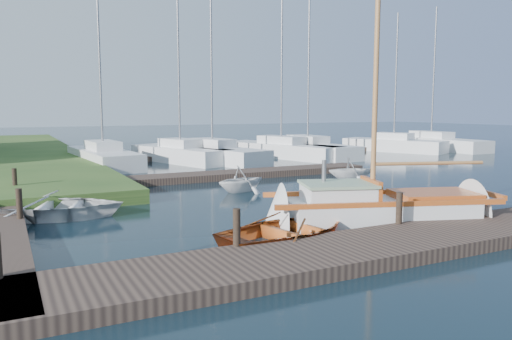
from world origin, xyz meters
name	(u,v)px	position (x,y,z in m)	size (l,w,h in m)	color
ground	(256,206)	(0.00, 0.00, 0.00)	(160.00, 160.00, 0.00)	black
near_dock	(379,247)	(0.00, -6.00, 0.15)	(18.00, 2.20, 0.30)	#2F241F
far_dock	(231,175)	(2.00, 6.50, 0.15)	(14.00, 1.60, 0.30)	#2F241F
pontoon	(280,152)	(10.00, 16.00, 0.15)	(30.00, 1.60, 0.30)	#2F241F
mooring_post_1	(237,227)	(-3.00, -5.00, 0.70)	(0.16, 0.16, 0.80)	black
mooring_post_2	(399,208)	(1.50, -5.00, 0.70)	(0.16, 0.16, 0.80)	black
mooring_post_4	(19,204)	(-7.00, 0.00, 0.70)	(0.16, 0.16, 0.80)	black
mooring_post_5	(15,180)	(-7.00, 5.00, 0.70)	(0.16, 0.16, 0.80)	black
sailboat	(385,212)	(2.03, -3.87, 0.34)	(7.40, 4.18, 9.83)	silver
dinghy	(290,226)	(-1.24, -4.26, 0.39)	(2.66, 3.72, 0.77)	#97471E
tender_a	(51,204)	(-6.13, 1.16, 0.43)	(2.93, 4.11, 0.85)	silver
tender_b	(241,177)	(0.82, 2.85, 0.56)	(1.83, 2.12, 1.12)	silver
tender_d	(351,167)	(6.59, 3.52, 0.56)	(1.83, 2.12, 1.12)	silver
marina_boat_0	(103,156)	(-2.35, 14.20, 0.56)	(2.85, 8.45, 10.42)	silver
marina_boat_1	(180,153)	(2.14, 14.22, 0.57)	(4.35, 7.87, 10.17)	silver
marina_boat_2	(212,152)	(3.87, 13.38, 0.58)	(4.29, 8.65, 12.10)	silver
marina_boat_3	(281,149)	(8.99, 14.03, 0.57)	(4.79, 9.27, 11.65)	silver
marina_boat_4	(308,148)	(10.93, 13.83, 0.57)	(2.52, 8.89, 11.37)	silver
marina_boat_6	(394,144)	(18.73, 14.12, 0.57)	(5.00, 7.73, 10.07)	silver
marina_boat_7	(431,142)	(22.93, 14.51, 0.56)	(2.38, 10.03, 10.95)	silver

